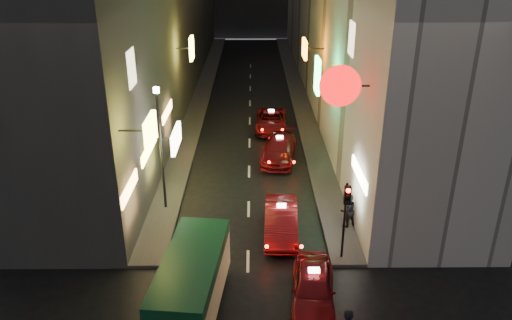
{
  "coord_description": "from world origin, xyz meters",
  "views": [
    {
      "loc": [
        0.22,
        -9.2,
        12.54
      ],
      "look_at": [
        0.38,
        13.0,
        2.73
      ],
      "focal_mm": 35.0,
      "sensor_mm": 36.0,
      "label": 1
    }
  ],
  "objects_px": {
    "minibus": "(192,278)",
    "lamp_post": "(160,141)",
    "taxi_near": "(313,285)",
    "traffic_light": "(346,206)"
  },
  "relations": [
    {
      "from": "taxi_near",
      "to": "lamp_post",
      "type": "xyz_separation_m",
      "value": [
        -6.66,
        7.14,
        2.93
      ]
    },
    {
      "from": "traffic_light",
      "to": "lamp_post",
      "type": "relative_size",
      "value": 0.56
    },
    {
      "from": "minibus",
      "to": "taxi_near",
      "type": "xyz_separation_m",
      "value": [
        4.42,
        0.51,
        -0.71
      ]
    },
    {
      "from": "lamp_post",
      "to": "taxi_near",
      "type": "bearing_deg",
      "value": -47.0
    },
    {
      "from": "minibus",
      "to": "taxi_near",
      "type": "height_order",
      "value": "minibus"
    },
    {
      "from": "minibus",
      "to": "lamp_post",
      "type": "height_order",
      "value": "lamp_post"
    },
    {
      "from": "taxi_near",
      "to": "traffic_light",
      "type": "height_order",
      "value": "traffic_light"
    },
    {
      "from": "minibus",
      "to": "traffic_light",
      "type": "bearing_deg",
      "value": 27.57
    },
    {
      "from": "lamp_post",
      "to": "minibus",
      "type": "bearing_deg",
      "value": -73.71
    },
    {
      "from": "taxi_near",
      "to": "traffic_light",
      "type": "relative_size",
      "value": 1.48
    }
  ]
}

